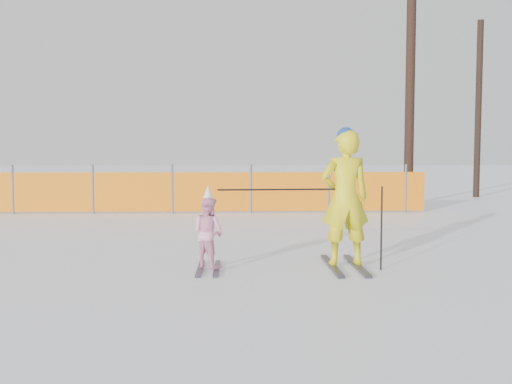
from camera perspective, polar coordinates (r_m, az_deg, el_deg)
ground at (r=7.63m, az=0.14°, el=-7.78°), size 120.00×120.00×0.00m
adult at (r=7.76m, az=8.89°, el=-0.56°), size 0.69×1.43×1.89m
child at (r=7.58m, az=-4.80°, el=-3.96°), size 0.58×1.02×1.12m
ski_poles at (r=7.60m, az=6.41°, el=-1.34°), size 2.17×0.22×1.11m
safety_fence at (r=14.75m, az=-11.36°, el=0.03°), size 14.52×0.06×1.25m
tree_trunks at (r=18.84m, az=17.62°, el=9.00°), size 3.50×3.04×6.77m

